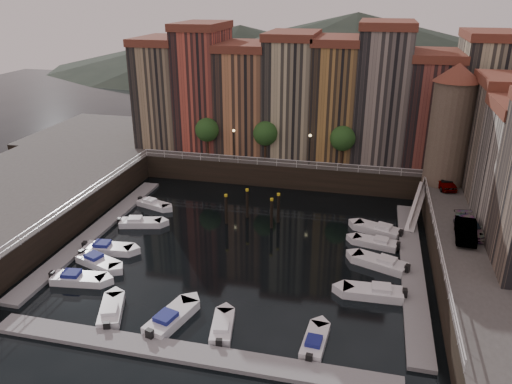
% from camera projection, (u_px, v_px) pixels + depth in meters
% --- Properties ---
extents(ground, '(200.00, 200.00, 0.00)m').
position_uv_depth(ground, '(246.00, 244.00, 50.70)').
color(ground, black).
rests_on(ground, ground).
extents(quay_far, '(80.00, 20.00, 3.00)m').
position_uv_depth(quay_far, '(290.00, 154.00, 73.55)').
color(quay_far, black).
rests_on(quay_far, ground).
extents(dock_left, '(2.00, 28.00, 0.35)m').
position_uv_depth(dock_left, '(97.00, 231.00, 53.20)').
color(dock_left, gray).
rests_on(dock_left, ground).
extents(dock_right, '(2.00, 28.00, 0.35)m').
position_uv_depth(dock_right, '(412.00, 267.00, 46.26)').
color(dock_right, gray).
rests_on(dock_right, ground).
extents(dock_near, '(30.00, 2.00, 0.35)m').
position_uv_depth(dock_near, '(186.00, 353.00, 35.32)').
color(dock_near, gray).
rests_on(dock_near, ground).
extents(mountains, '(145.00, 100.00, 18.00)m').
position_uv_depth(mountains, '(345.00, 48.00, 146.43)').
color(mountains, '#2D382D').
rests_on(mountains, ground).
extents(far_terrace, '(48.70, 10.30, 17.50)m').
position_uv_depth(far_terrace, '(313.00, 94.00, 67.02)').
color(far_terrace, '#947E5E').
rests_on(far_terrace, quay_far).
extents(corner_tower, '(5.20, 5.20, 13.80)m').
position_uv_depth(corner_tower, '(451.00, 123.00, 55.63)').
color(corner_tower, '#6B5B4C').
rests_on(corner_tower, quay_right).
extents(promenade_trees, '(21.20, 3.20, 5.20)m').
position_uv_depth(promenade_trees, '(270.00, 134.00, 64.89)').
color(promenade_trees, black).
rests_on(promenade_trees, quay_far).
extents(street_lamps, '(10.36, 0.36, 4.18)m').
position_uv_depth(street_lamps, '(271.00, 141.00, 64.18)').
color(street_lamps, black).
rests_on(street_lamps, quay_far).
extents(railings, '(36.08, 34.04, 0.52)m').
position_uv_depth(railings, '(257.00, 192.00, 53.67)').
color(railings, white).
rests_on(railings, ground).
extents(gangway, '(2.78, 8.32, 3.73)m').
position_uv_depth(gangway, '(417.00, 204.00, 55.32)').
color(gangway, white).
rests_on(gangway, ground).
extents(mooring_pilings, '(5.87, 2.45, 3.78)m').
position_uv_depth(mooring_pilings, '(256.00, 209.00, 54.80)').
color(mooring_pilings, black).
rests_on(mooring_pilings, ground).
extents(boat_left_0, '(5.03, 2.38, 1.13)m').
position_uv_depth(boat_left_0, '(77.00, 279.00, 43.99)').
color(boat_left_0, white).
rests_on(boat_left_0, ground).
extents(boat_left_1, '(4.94, 3.16, 1.11)m').
position_uv_depth(boat_left_1, '(98.00, 262.00, 46.75)').
color(boat_left_1, white).
rests_on(boat_left_1, ground).
extents(boat_left_2, '(5.10, 2.30, 1.15)m').
position_uv_depth(boat_left_2, '(107.00, 248.00, 49.10)').
color(boat_left_2, white).
rests_on(boat_left_2, ground).
extents(boat_left_3, '(4.88, 2.76, 1.09)m').
position_uv_depth(boat_left_3, '(140.00, 223.00, 54.58)').
color(boat_left_3, white).
rests_on(boat_left_3, ground).
extents(boat_left_4, '(4.48, 2.76, 1.01)m').
position_uv_depth(boat_left_4, '(153.00, 204.00, 59.30)').
color(boat_left_4, white).
rests_on(boat_left_4, ground).
extents(boat_right_1, '(5.29, 2.09, 1.21)m').
position_uv_depth(boat_right_1, '(374.00, 292.00, 41.96)').
color(boat_right_1, white).
rests_on(boat_right_1, ground).
extents(boat_right_2, '(5.35, 3.56, 1.21)m').
position_uv_depth(boat_right_2, '(381.00, 263.00, 46.42)').
color(boat_right_2, white).
rests_on(boat_right_2, ground).
extents(boat_right_3, '(4.75, 2.55, 1.06)m').
position_uv_depth(boat_right_3, '(376.00, 243.00, 50.25)').
color(boat_right_3, white).
rests_on(boat_right_3, ground).
extents(boat_right_4, '(5.20, 3.42, 1.17)m').
position_uv_depth(boat_right_4, '(379.00, 230.00, 52.93)').
color(boat_right_4, white).
rests_on(boat_right_4, ground).
extents(boat_near_0, '(3.12, 4.71, 1.06)m').
position_uv_depth(boat_near_0, '(111.00, 311.00, 39.59)').
color(boat_near_0, white).
rests_on(boat_near_0, ground).
extents(boat_near_1, '(3.15, 5.42, 1.21)m').
position_uv_depth(boat_near_1, '(171.00, 318.00, 38.63)').
color(boat_near_1, white).
rests_on(boat_near_1, ground).
extents(boat_near_2, '(2.25, 4.39, 0.98)m').
position_uv_depth(boat_near_2, '(222.00, 327.00, 37.73)').
color(boat_near_2, white).
rests_on(boat_near_2, ground).
extents(boat_near_3, '(1.86, 4.39, 0.99)m').
position_uv_depth(boat_near_3, '(315.00, 342.00, 36.17)').
color(boat_near_3, white).
rests_on(boat_near_3, ground).
extents(car_a, '(2.77, 4.65, 1.48)m').
position_uv_depth(car_a, '(444.00, 182.00, 56.61)').
color(car_a, gray).
rests_on(car_a, quay_right).
extents(car_b, '(2.07, 4.97, 1.60)m').
position_uv_depth(car_b, '(466.00, 231.00, 45.01)').
color(car_b, gray).
rests_on(car_b, quay_right).
extents(car_c, '(2.62, 4.98, 1.38)m').
position_uv_depth(car_c, '(469.00, 227.00, 45.97)').
color(car_c, gray).
rests_on(car_c, quay_right).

